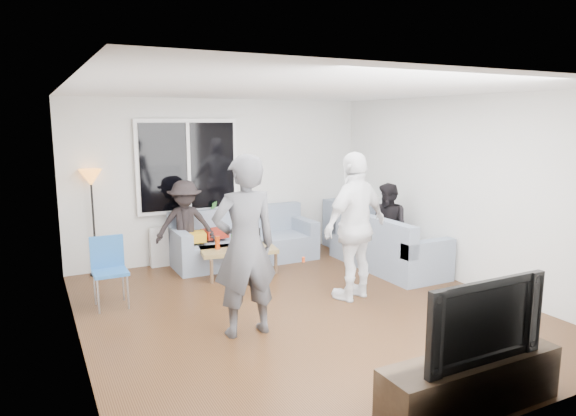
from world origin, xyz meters
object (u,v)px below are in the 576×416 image
spectator_right (388,226)px  television (475,317)px  player_right (355,226)px  side_chair (110,273)px  tv_console (471,384)px  sofa_back_section (245,236)px  coffee_table (238,261)px  floor_lamp (94,223)px  spectator_back (185,225)px  player_left (245,246)px  sofa_right_section (387,241)px

spectator_right → television: size_ratio=1.15×
player_right → side_chair: bearing=-37.7°
tv_console → side_chair: bearing=120.9°
sofa_back_section → coffee_table: bearing=-121.5°
floor_lamp → spectator_back: bearing=-14.2°
coffee_table → tv_console: 4.23m
sofa_back_section → spectator_back: spectator_back is taller
floor_lamp → spectator_right: 4.39m
spectator_back → floor_lamp: bearing=179.8°
player_left → spectator_back: 2.65m
sofa_right_section → floor_lamp: size_ratio=1.28×
coffee_table → player_left: 2.30m
spectator_right → floor_lamp: bearing=-119.2°
floor_lamp → player_left: bearing=-68.5°
side_chair → tv_console: 4.26m
coffee_table → floor_lamp: size_ratio=0.71×
sofa_right_section → tv_console: bearing=151.5°
coffee_table → spectator_right: bearing=-18.9°
spectator_back → tv_console: bearing=-65.2°
spectator_right → player_left: bearing=-73.0°
floor_lamp → television: 5.57m
sofa_right_section → spectator_back: size_ratio=1.46×
sofa_back_section → spectator_right: spectator_right is taller
player_right → spectator_back: player_right is taller
spectator_right → tv_console: spectator_right is taller
side_chair → player_left: bearing=-52.2°
player_right → spectator_right: size_ratio=1.43×
spectator_right → spectator_back: size_ratio=0.96×
player_right → tv_console: bearing=59.0°
sofa_right_section → coffee_table: sofa_right_section is taller
sofa_back_section → floor_lamp: floor_lamp is taller
floor_lamp → spectator_right: floor_lamp is taller
spectator_right → tv_console: 3.97m
floor_lamp → tv_console: floor_lamp is taller
floor_lamp → coffee_table: bearing=-25.6°
sofa_right_section → coffee_table: (-2.18, 0.74, -0.22)m
side_chair → tv_console: bearing=-59.4°
sofa_back_section → player_right: bearing=-74.5°
sofa_right_section → floor_lamp: 4.40m
sofa_back_section → sofa_right_section: size_ratio=1.15×
player_left → spectator_back: player_left is taller
floor_lamp → sofa_right_section: bearing=-22.0°
player_left → spectator_right: size_ratio=1.47×
side_chair → television: television is taller
floor_lamp → spectator_back: floor_lamp is taller
tv_console → spectator_right: bearing=61.5°
player_left → television: 2.40m
floor_lamp → spectator_back: size_ratio=1.14×
spectator_back → spectator_right: bearing=-11.4°
spectator_back → player_left: bearing=-78.2°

